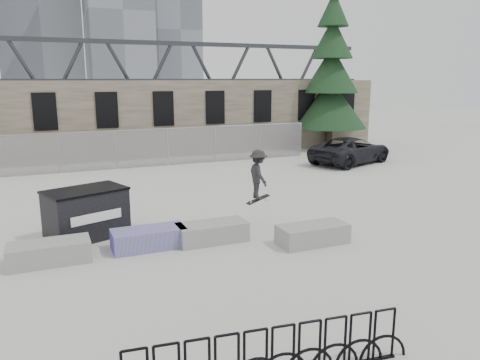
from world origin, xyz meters
The scene contains 13 objects.
ground centered at (0.00, 0.00, 0.00)m, with size 120.00×120.00×0.00m, color beige.
stone_wall centered at (0.00, 16.24, 2.26)m, with size 36.00×2.58×4.50m.
chainlink_fence centered at (0.00, 12.50, 1.04)m, with size 22.06×0.06×2.02m.
planter_far_left centered at (-3.51, 0.21, 0.30)m, with size 2.00×0.90×0.55m.
planter_center_left centered at (-0.94, 0.29, 0.30)m, with size 2.00×0.90×0.55m.
planter_center_right centered at (0.85, 0.10, 0.30)m, with size 2.00×0.90×0.55m.
planter_offset centered at (3.44, -1.18, 0.30)m, with size 2.00×0.90×0.55m.
dumpster centered at (-2.42, 1.90, 0.74)m, with size 2.55×2.03×1.47m.
bike_rack centered at (-0.48, -6.27, 0.44)m, with size 4.91×0.60×0.90m.
spruce_tree centered at (14.39, 14.59, 4.60)m, with size 4.89×4.89×11.50m.
truss_bridge centered at (10.00, 55.00, 4.13)m, with size 70.00×3.00×9.80m.
suv centered at (12.27, 9.19, 0.73)m, with size 2.42×5.25×1.46m, color black.
skateboarder centered at (2.73, 0.99, 1.66)m, with size 0.80×1.03×1.71m.
Camera 1 is at (-3.43, -12.04, 4.61)m, focal length 35.00 mm.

